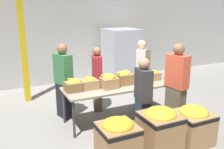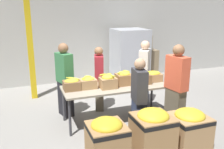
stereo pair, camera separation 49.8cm
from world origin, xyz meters
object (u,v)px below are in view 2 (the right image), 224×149
volunteer_2 (176,87)px  donation_bin_2 (189,127)px  banana_box_3 (124,78)px  banana_box_5 (154,76)px  banana_box_2 (108,81)px  donation_bin_0 (107,140)px  banana_box_0 (72,84)px  volunteer_1 (99,79)px  volunteer_0 (65,80)px  pallet_stack_1 (129,57)px  banana_box_1 (88,82)px  banana_box_4 (142,78)px  pallet_stack_2 (135,58)px  donation_bin_1 (152,131)px  volunteer_3 (139,99)px  support_pillar (28,23)px  sorting_table (116,88)px  pallet_stack_0 (140,65)px  volunteer_4 (144,74)px

volunteer_2 → donation_bin_2: size_ratio=2.43×
banana_box_3 → banana_box_5: size_ratio=1.04×
banana_box_2 → donation_bin_0: 1.55m
banana_box_0 → donation_bin_0: (0.23, -1.51, -0.49)m
volunteer_1 → banana_box_3: bearing=43.2°
banana_box_5 → donation_bin_0: (-1.63, -1.49, -0.49)m
volunteer_0 → pallet_stack_1: 2.93m
banana_box_1 → donation_bin_2: (1.41, -1.51, -0.53)m
banana_box_3 → volunteer_0: size_ratio=0.21×
banana_box_4 → banana_box_1: bearing=174.3°
pallet_stack_1 → pallet_stack_2: size_ratio=1.14×
volunteer_1 → donation_bin_1: bearing=22.9°
banana_box_2 → volunteer_0: bearing=137.2°
volunteer_3 → volunteer_1: bearing=20.1°
support_pillar → pallet_stack_2: (3.30, 0.62, -1.24)m
volunteer_1 → volunteer_3: volunteer_3 is taller
sorting_table → banana_box_5: bearing=3.4°
pallet_stack_0 → pallet_stack_1: pallet_stack_1 is taller
volunteer_0 → donation_bin_0: size_ratio=2.14×
pallet_stack_0 → volunteer_3: bearing=-116.3°
banana_box_4 → volunteer_0: volunteer_0 is taller
banana_box_0 → volunteer_3: size_ratio=0.22×
banana_box_5 → pallet_stack_0: 2.72m
sorting_table → donation_bin_1: (0.10, -1.44, -0.30)m
volunteer_2 → donation_bin_1: bearing=119.1°
banana_box_2 → banana_box_3: bearing=14.5°
banana_box_4 → pallet_stack_2: bearing=68.1°
banana_box_3 → pallet_stack_1: pallet_stack_1 is taller
banana_box_0 → support_pillar: (-0.67, 2.00, 1.10)m
sorting_table → support_pillar: 2.91m
banana_box_1 → banana_box_5: size_ratio=1.00×
volunteer_1 → pallet_stack_1: pallet_stack_1 is taller
sorting_table → pallet_stack_0: 3.18m
donation_bin_1 → support_pillar: (-1.70, 3.51, 1.57)m
banana_box_0 → banana_box_2: 0.74m
volunteer_1 → donation_bin_0: size_ratio=1.96×
banana_box_0 → volunteer_4: bearing=15.5°
banana_box_5 → support_pillar: (-2.53, 2.01, 1.10)m
pallet_stack_2 → pallet_stack_0: bearing=-35.7°
volunteer_0 → volunteer_1: 0.83m
pallet_stack_0 → pallet_stack_2: bearing=144.3°
banana_box_0 → pallet_stack_2: pallet_stack_2 is taller
banana_box_3 → banana_box_5: (0.73, 0.02, -0.03)m
volunteer_2 → support_pillar: size_ratio=0.43×
banana_box_4 → volunteer_1: 1.09m
sorting_table → banana_box_4: 0.63m
banana_box_1 → volunteer_2: size_ratio=0.19×
banana_box_3 → banana_box_4: bearing=-11.9°
sorting_table → pallet_stack_1: pallet_stack_1 is taller
volunteer_2 → pallet_stack_2: bearing=-21.3°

